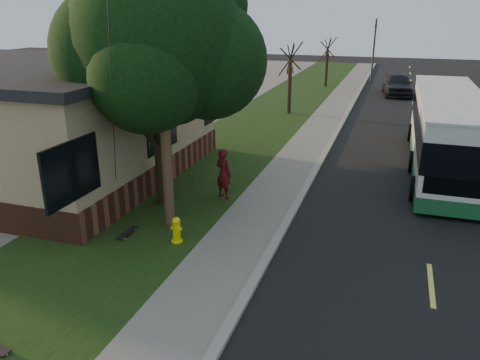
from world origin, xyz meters
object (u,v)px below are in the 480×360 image
at_px(distant_car, 397,84).
at_px(utility_pole, 161,69).
at_px(bare_tree_near, 290,79).
at_px(traffic_signal, 374,46).
at_px(skateboarder, 224,173).
at_px(dumpster, 127,128).
at_px(fire_hydrant, 176,230).
at_px(leafy_tree, 160,44).
at_px(skateboard_main, 128,233).
at_px(transit_bus, 447,129).
at_px(bare_tree_far, 327,63).

bearing_deg(distant_car, utility_pole, -108.65).
distance_m(bare_tree_near, traffic_signal, 16.52).
distance_m(skateboarder, dumpster, 8.87).
relative_size(fire_hydrant, traffic_signal, 0.13).
distance_m(fire_hydrant, leafy_tree, 5.65).
height_order(utility_pole, skateboarder, utility_pole).
bearing_deg(fire_hydrant, distant_car, 78.90).
relative_size(skateboard_main, distant_car, 0.17).
bearing_deg(skateboard_main, traffic_signal, 82.26).
bearing_deg(leafy_tree, transit_bus, 37.36).
bearing_deg(skateboard_main, utility_pole, 51.55).
bearing_deg(bare_tree_far, dumpster, -107.16).
bearing_deg(distant_car, bare_tree_far, 151.75).
bearing_deg(skateboarder, bare_tree_far, -65.89).
bearing_deg(transit_bus, utility_pole, -133.65).
xyz_separation_m(leafy_tree, bare_tree_far, (1.17, 27.35, -3.16)).
distance_m(fire_hydrant, bare_tree_near, 18.10).
distance_m(skateboarder, skateboard_main, 3.98).
bearing_deg(traffic_signal, transit_bus, -79.97).
bearing_deg(skateboarder, utility_pole, 95.19).
bearing_deg(bare_tree_near, skateboard_main, -92.00).
relative_size(fire_hydrant, bare_tree_near, 0.17).
relative_size(skateboarder, skateboard_main, 2.02).
bearing_deg(distant_car, bare_tree_near, -129.06).
bearing_deg(utility_pole, skateboarder, 72.16).
bearing_deg(distant_car, leafy_tree, -111.34).
xyz_separation_m(utility_pole, bare_tree_far, (0.31, 29.01, -2.63)).
distance_m(transit_bus, skateboard_main, 13.19).
bearing_deg(traffic_signal, bare_tree_far, -131.19).
relative_size(utility_pole, bare_tree_near, 2.11).
height_order(bare_tree_far, transit_bus, bare_tree_far).
distance_m(bare_tree_near, skateboarder, 14.59).
xyz_separation_m(dumpster, distant_car, (12.31, 18.64, 0.10)).
bearing_deg(fire_hydrant, dumpster, 127.64).
distance_m(bare_tree_far, transit_bus, 21.93).
distance_m(bare_tree_near, dumpster, 10.95).
xyz_separation_m(fire_hydrant, dumpster, (-6.90, 8.95, 0.32)).
height_order(bare_tree_far, skateboard_main, bare_tree_far).
distance_m(utility_pole, skateboarder, 4.54).
distance_m(fire_hydrant, dumpster, 11.30).
bearing_deg(bare_tree_near, fire_hydrant, -87.14).
distance_m(skateboarder, distant_car, 24.67).
height_order(traffic_signal, dumpster, traffic_signal).
bearing_deg(distant_car, fire_hydrant, -106.80).
distance_m(traffic_signal, transit_bus, 24.91).
height_order(leafy_tree, dumpster, leafy_tree).
bearing_deg(bare_tree_far, skateboarder, -88.92).
height_order(fire_hydrant, leafy_tree, leafy_tree).
bearing_deg(leafy_tree, bare_tree_near, 87.50).
relative_size(bare_tree_far, traffic_signal, 0.73).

